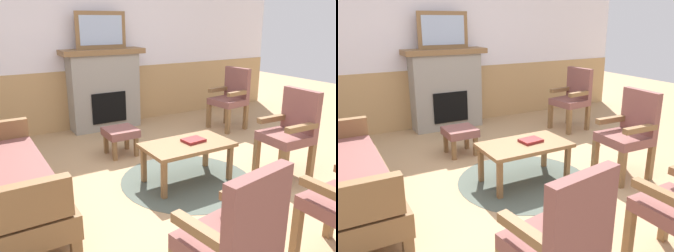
# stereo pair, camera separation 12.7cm
# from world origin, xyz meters

# --- Properties ---
(ground_plane) EXTENTS (14.00, 14.00, 0.00)m
(ground_plane) POSITION_xyz_m (0.00, 0.00, 0.00)
(ground_plane) COLOR tan
(wall_back) EXTENTS (7.20, 0.14, 2.70)m
(wall_back) POSITION_xyz_m (0.00, 2.60, 1.31)
(wall_back) COLOR white
(wall_back) RESTS_ON ground_plane
(fireplace) EXTENTS (1.30, 0.44, 1.28)m
(fireplace) POSITION_xyz_m (0.00, 2.35, 0.65)
(fireplace) COLOR gray
(fireplace) RESTS_ON ground_plane
(framed_picture) EXTENTS (0.80, 0.04, 0.56)m
(framed_picture) POSITION_xyz_m (0.00, 2.35, 1.56)
(framed_picture) COLOR brown
(framed_picture) RESTS_ON fireplace
(couch) EXTENTS (0.70, 1.80, 0.98)m
(couch) POSITION_xyz_m (-1.75, 0.20, 0.40)
(couch) COLOR brown
(couch) RESTS_ON ground_plane
(coffee_table) EXTENTS (0.96, 0.56, 0.44)m
(coffee_table) POSITION_xyz_m (0.04, 0.01, 0.39)
(coffee_table) COLOR brown
(coffee_table) RESTS_ON ground_plane
(round_rug) EXTENTS (1.46, 1.46, 0.01)m
(round_rug) POSITION_xyz_m (0.04, 0.01, 0.00)
(round_rug) COLOR #4C564C
(round_rug) RESTS_ON ground_plane
(book_on_table) EXTENTS (0.24, 0.20, 0.03)m
(book_on_table) POSITION_xyz_m (0.13, 0.02, 0.46)
(book_on_table) COLOR maroon
(book_on_table) RESTS_ON coffee_table
(footstool) EXTENTS (0.40, 0.40, 0.36)m
(footstool) POSITION_xyz_m (-0.27, 1.11, 0.28)
(footstool) COLOR brown
(footstool) RESTS_ON ground_plane
(armchair_near_fireplace) EXTENTS (0.54, 0.54, 0.98)m
(armchair_near_fireplace) POSITION_xyz_m (1.76, 1.30, 0.54)
(armchair_near_fireplace) COLOR brown
(armchair_near_fireplace) RESTS_ON ground_plane
(armchair_by_window_left) EXTENTS (0.50, 0.50, 0.98)m
(armchair_by_window_left) POSITION_xyz_m (1.15, -0.42, 0.54)
(armchair_by_window_left) COLOR brown
(armchair_by_window_left) RESTS_ON ground_plane
(armchair_front_center) EXTENTS (0.55, 0.55, 0.98)m
(armchair_front_center) POSITION_xyz_m (-0.75, -1.66, 0.54)
(armchair_front_center) COLOR brown
(armchair_front_center) RESTS_ON ground_plane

